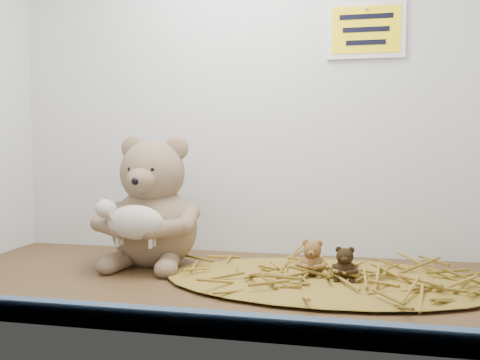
% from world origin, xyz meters
% --- Properties ---
extents(alcove_shell, '(1.20, 0.60, 0.90)m').
position_xyz_m(alcove_shell, '(0.00, 0.09, 0.45)').
color(alcove_shell, '#483219').
rests_on(alcove_shell, ground).
extents(front_rail, '(1.19, 0.02, 0.04)m').
position_xyz_m(front_rail, '(0.00, -0.29, 0.02)').
color(front_rail, '#3D5375').
rests_on(front_rail, shelf_floor).
extents(straw_bed, '(0.67, 0.39, 0.01)m').
position_xyz_m(straw_bed, '(0.23, 0.04, 0.01)').
color(straw_bed, olive).
rests_on(straw_bed, shelf_floor).
extents(main_teddy, '(0.25, 0.26, 0.30)m').
position_xyz_m(main_teddy, '(-0.17, 0.12, 0.15)').
color(main_teddy, '#8B7055').
rests_on(main_teddy, shelf_floor).
extents(toy_lamb, '(0.16, 0.10, 0.10)m').
position_xyz_m(toy_lamb, '(-0.17, 0.01, 0.12)').
color(toy_lamb, beige).
rests_on(toy_lamb, main_teddy).
extents(mini_teddy_tan, '(0.06, 0.07, 0.07)m').
position_xyz_m(mini_teddy_tan, '(0.20, 0.05, 0.05)').
color(mini_teddy_tan, brown).
rests_on(mini_teddy_tan, straw_bed).
extents(mini_teddy_brown, '(0.06, 0.06, 0.07)m').
position_xyz_m(mini_teddy_brown, '(0.26, 0.03, 0.05)').
color(mini_teddy_brown, black).
rests_on(mini_teddy_brown, straw_bed).
extents(wall_sign, '(0.16, 0.01, 0.11)m').
position_xyz_m(wall_sign, '(0.30, 0.29, 0.55)').
color(wall_sign, yellow).
rests_on(wall_sign, back_wall).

